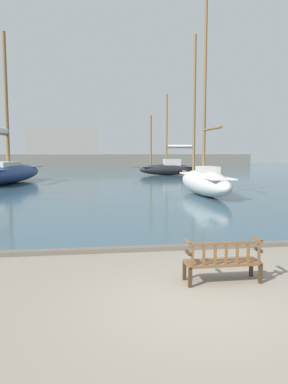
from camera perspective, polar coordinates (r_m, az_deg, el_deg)
name	(u,v)px	position (r m, az deg, el deg)	size (l,w,h in m)	color
ground_plane	(199,305)	(7.17, 8.42, -16.60)	(160.00, 160.00, 0.00)	gray
harbor_water	(105,173)	(50.44, -5.95, 2.96)	(100.00, 80.00, 0.08)	#385666
quay_edge_kerb	(160,248)	(10.71, 2.49, -8.51)	(40.00, 0.30, 0.12)	#675F54
park_bench	(223,261)	(8.23, 11.92, -10.19)	(1.61, 0.54, 0.92)	#3D2A19
sailboat_distant_harbor	(7,171)	(34.23, -20.19, 3.04)	(5.78, 12.05, 12.75)	navy
sailboat_far_port	(204,179)	(23.78, 9.17, 1.91)	(1.93, 9.47, 12.27)	silver
sailboat_centre_channel	(168,168)	(44.23, 3.70, 3.73)	(7.60, 1.93, 9.35)	black
far_breakwater	(91,155)	(69.60, -8.14, 5.56)	(57.10, 2.40, 7.30)	slate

